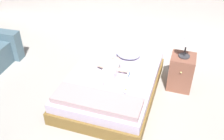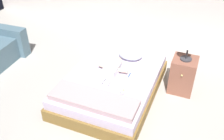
{
  "view_description": "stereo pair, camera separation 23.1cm",
  "coord_description": "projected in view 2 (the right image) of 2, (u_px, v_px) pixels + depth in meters",
  "views": [
    {
      "loc": [
        1.02,
        -2.21,
        2.63
      ],
      "look_at": [
        0.05,
        0.77,
        0.43
      ],
      "focal_mm": 41.27,
      "sensor_mm": 36.0,
      "label": 1
    },
    {
      "loc": [
        1.24,
        -2.13,
        2.63
      ],
      "look_at": [
        0.05,
        0.77,
        0.43
      ],
      "focal_mm": 41.27,
      "sensor_mm": 36.0,
      "label": 2
    }
  ],
  "objects": [
    {
      "name": "baby",
      "position": [
        112.0,
        69.0,
        3.91
      ],
      "size": [
        0.49,
        0.64,
        0.16
      ],
      "color": "white",
      "rests_on": "bed"
    },
    {
      "name": "pillow",
      "position": [
        131.0,
        54.0,
        4.26
      ],
      "size": [
        0.4,
        0.33,
        0.14
      ],
      "color": "silver",
      "rests_on": "bed"
    },
    {
      "name": "ground_plane",
      "position": [
        87.0,
        125.0,
        3.51
      ],
      "size": [
        8.0,
        8.0,
        0.0
      ],
      "primitive_type": "plane",
      "color": "#ABA69E"
    },
    {
      "name": "blanket",
      "position": [
        94.0,
        100.0,
        3.38
      ],
      "size": [
        1.19,
        0.38,
        0.08
      ],
      "color": "#B59899",
      "rests_on": "bed"
    },
    {
      "name": "bed",
      "position": [
        112.0,
        84.0,
        3.98
      ],
      "size": [
        1.32,
        1.86,
        0.33
      ],
      "color": "brown",
      "rests_on": "ground_plane"
    },
    {
      "name": "toothbrush",
      "position": [
        130.0,
        74.0,
        3.89
      ],
      "size": [
        0.02,
        0.13,
        0.02
      ],
      "color": "blue",
      "rests_on": "bed"
    },
    {
      "name": "lamp",
      "position": [
        189.0,
        44.0,
        3.66
      ],
      "size": [
        0.22,
        0.22,
        0.35
      ],
      "color": "#333338",
      "rests_on": "nightstand"
    },
    {
      "name": "nightstand",
      "position": [
        183.0,
        75.0,
        3.97
      ],
      "size": [
        0.37,
        0.4,
        0.57
      ],
      "color": "brown",
      "rests_on": "ground_plane"
    },
    {
      "name": "baby_bottle",
      "position": [
        124.0,
        91.0,
        3.52
      ],
      "size": [
        0.09,
        0.11,
        0.08
      ],
      "color": "white",
      "rests_on": "bed"
    }
  ]
}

